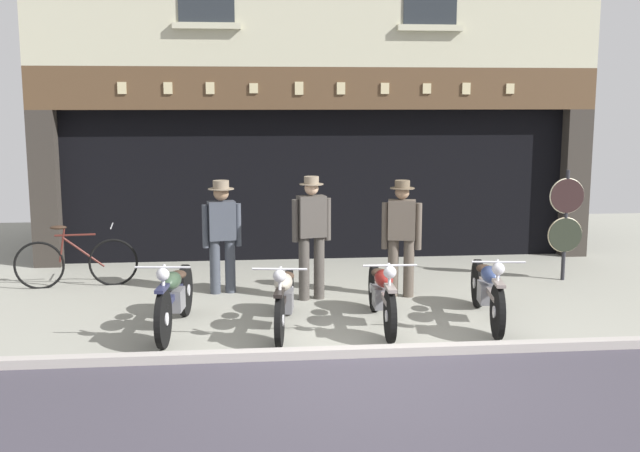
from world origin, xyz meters
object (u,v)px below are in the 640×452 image
(tyre_sign_pole, at_px, (566,217))
(salesman_right, at_px, (402,233))
(motorcycle_center_right, at_px, (487,289))
(advert_board_near, at_px, (184,159))
(shopkeeper_center, at_px, (312,232))
(salesman_left, at_px, (222,231))
(leaning_bicycle, at_px, (76,262))
(motorcycle_center_left, at_px, (284,296))
(motorcycle_center, at_px, (382,293))
(motorcycle_left, at_px, (174,296))

(tyre_sign_pole, bearing_deg, salesman_right, -164.92)
(motorcycle_center_right, relative_size, advert_board_near, 2.18)
(shopkeeper_center, bearing_deg, motorcycle_center_right, 134.94)
(salesman_left, height_order, leaning_bicycle, salesman_left)
(shopkeeper_center, distance_m, advert_board_near, 3.53)
(motorcycle_center_left, distance_m, motorcycle_center, 1.20)
(motorcycle_left, distance_m, salesman_left, 1.94)
(motorcycle_left, relative_size, shopkeeper_center, 1.15)
(motorcycle_center_right, relative_size, salesman_right, 1.24)
(motorcycle_center_right, xyz_separation_m, salesman_left, (-3.33, 1.81, 0.49))
(salesman_left, bearing_deg, motorcycle_center_right, 140.38)
(motorcycle_center_left, relative_size, leaning_bicycle, 1.09)
(motorcycle_center_left, distance_m, salesman_right, 2.30)
(motorcycle_left, xyz_separation_m, shopkeeper_center, (1.77, 1.32, 0.53))
(motorcycle_center_right, bearing_deg, leaning_bicycle, -15.51)
(motorcycle_center, distance_m, advert_board_near, 5.17)
(motorcycle_center_right, height_order, tyre_sign_pole, tyre_sign_pole)
(tyre_sign_pole, bearing_deg, leaning_bicycle, 177.61)
(motorcycle_center_right, distance_m, tyre_sign_pole, 2.88)
(tyre_sign_pole, xyz_separation_m, advert_board_near, (-5.91, 2.09, 0.78))
(motorcycle_center_left, distance_m, tyre_sign_pole, 4.97)
(motorcycle_center, distance_m, salesman_left, 2.76)
(motorcycle_center_left, bearing_deg, salesman_left, -59.24)
(motorcycle_center, height_order, salesman_right, salesman_right)
(motorcycle_center_right, relative_size, shopkeeper_center, 1.19)
(salesman_left, xyz_separation_m, advert_board_near, (-0.68, 2.37, 0.86))
(motorcycle_center_right, distance_m, salesman_right, 1.66)
(tyre_sign_pole, bearing_deg, motorcycle_center_right, -132.11)
(tyre_sign_pole, bearing_deg, advert_board_near, 160.51)
(salesman_right, bearing_deg, shopkeeper_center, 13.45)
(advert_board_near, xyz_separation_m, leaning_bicycle, (-1.50, -1.78, -1.39))
(salesman_right, bearing_deg, salesman_left, 2.10)
(shopkeeper_center, distance_m, tyre_sign_pole, 4.05)
(motorcycle_center_right, bearing_deg, motorcycle_center_left, 9.48)
(salesman_left, distance_m, tyre_sign_pole, 5.23)
(motorcycle_center, distance_m, motorcycle_center_right, 1.34)
(salesman_right, distance_m, advert_board_near, 4.35)
(shopkeeper_center, height_order, salesman_right, shopkeeper_center)
(salesman_right, distance_m, leaning_bicycle, 4.84)
(motorcycle_center_left, relative_size, salesman_left, 1.19)
(motorcycle_center_left, height_order, leaning_bicycle, leaning_bicycle)
(leaning_bicycle, bearing_deg, motorcycle_center_right, 60.36)
(shopkeeper_center, xyz_separation_m, salesman_right, (1.27, 0.03, -0.04))
(motorcycle_center, height_order, salesman_left, salesman_left)
(motorcycle_center_right, bearing_deg, tyre_sign_pole, -124.07)
(salesman_right, distance_m, tyre_sign_pole, 2.81)
(motorcycle_center_right, height_order, shopkeeper_center, shopkeeper_center)
(motorcycle_center_left, distance_m, motorcycle_center_right, 2.54)
(motorcycle_center, xyz_separation_m, salesman_left, (-1.99, 1.85, 0.50))
(salesman_right, bearing_deg, motorcycle_center, 81.63)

